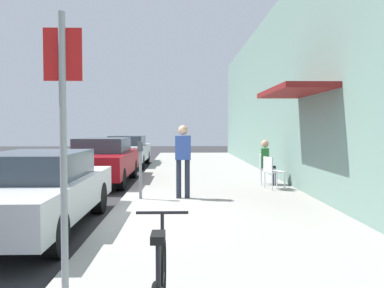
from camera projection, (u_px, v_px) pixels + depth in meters
ground_plane at (111, 217)px, 7.61m from camera, size 60.00×60.00×0.00m
sidewalk_slab at (215, 195)px, 9.67m from camera, size 4.50×32.00×0.12m
building_facade at (311, 81)px, 9.61m from camera, size 1.40×32.00×5.86m
parked_car_0 at (35, 190)px, 6.54m from camera, size 1.80×4.40×1.34m
parked_car_1 at (103, 160)px, 12.15m from camera, size 1.80×4.40×1.44m
parked_car_2 at (127, 150)px, 17.71m from camera, size 1.80×4.40×1.40m
parking_meter at (140, 166)px, 8.85m from camera, size 0.12×0.10×1.32m
street_sign at (63, 142)px, 3.23m from camera, size 0.32×0.06×2.60m
cafe_chair_0 at (272, 170)px, 10.29m from camera, size 0.55×0.55×0.87m
cafe_chair_1 at (265, 167)px, 11.17m from camera, size 0.51×0.51×0.87m
seated_patron_1 at (267, 160)px, 11.15m from camera, size 0.47×0.41×1.29m
pedestrian_standing at (183, 155)px, 8.93m from camera, size 0.36×0.22×1.70m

